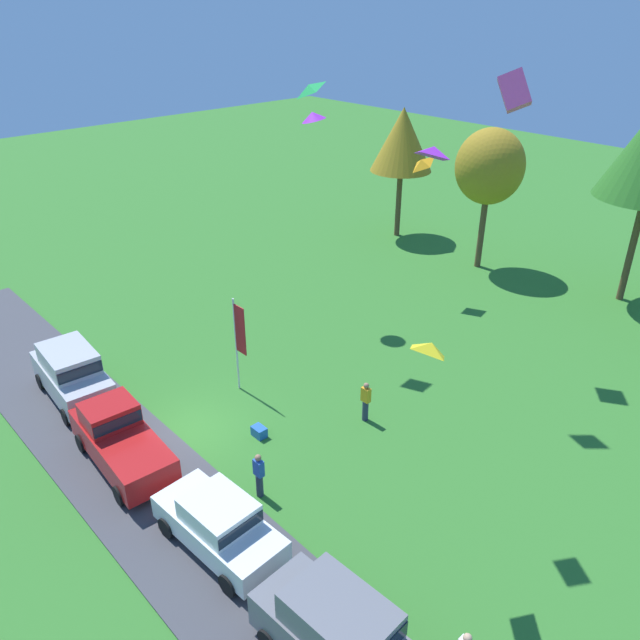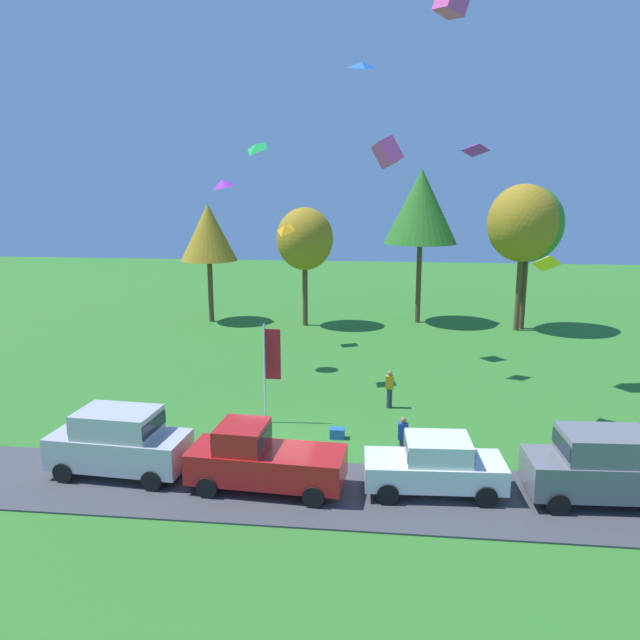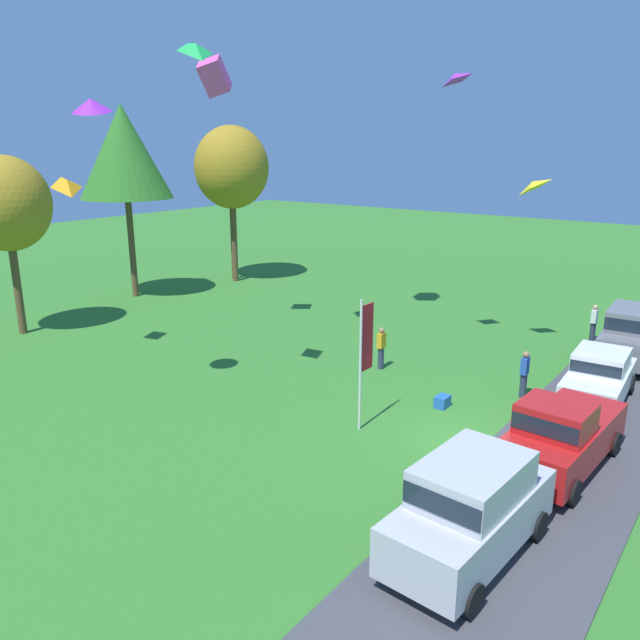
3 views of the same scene
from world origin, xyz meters
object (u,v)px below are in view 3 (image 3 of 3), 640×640
(kite_delta_mid_center, at_px, (91,105))
(car_suv_mid_row, at_px, (631,333))
(person_beside_suv, at_px, (381,348))
(tree_far_left, at_px, (232,168))
(tree_left_of_center, at_px, (6,204))
(person_watching_sky, at_px, (594,323))
(kite_box_trailing_tail, at_px, (214,76))
(car_suv_far_end, at_px, (471,505))
(flag_banner, at_px, (365,347))
(kite_diamond_high_right, at_px, (532,185))
(car_pickup_near_entrance, at_px, (561,435))
(person_on_lawn, at_px, (524,374))
(tree_far_right, at_px, (231,169))
(car_sedan_by_flagpole, at_px, (599,375))
(kite_diamond_over_trees, at_px, (196,48))
(kite_diamond_high_left, at_px, (67,184))
(tree_right_of_center, at_px, (124,152))
(kite_diamond_near_flag, at_px, (455,77))
(cooler_box, at_px, (442,402))

(kite_delta_mid_center, bearing_deg, car_suv_mid_row, -40.48)
(person_beside_suv, bearing_deg, tree_far_left, 62.25)
(tree_left_of_center, height_order, tree_far_left, tree_far_left)
(person_watching_sky, bearing_deg, kite_box_trailing_tail, 122.97)
(car_suv_far_end, relative_size, car_suv_mid_row, 1.01)
(person_watching_sky, distance_m, flag_banner, 14.27)
(kite_diamond_high_right, bearing_deg, car_pickup_near_entrance, -154.60)
(person_on_lawn, bearing_deg, tree_far_right, 69.12)
(person_watching_sky, distance_m, tree_far_right, 23.52)
(person_on_lawn, bearing_deg, car_sedan_by_flagpole, -66.43)
(car_sedan_by_flagpole, distance_m, kite_diamond_high_right, 8.33)
(car_sedan_by_flagpole, distance_m, kite_diamond_over_trees, 16.86)
(person_on_lawn, distance_m, flag_banner, 6.53)
(car_sedan_by_flagpole, height_order, kite_diamond_high_left, kite_diamond_high_left)
(person_on_lawn, relative_size, kite_diamond_high_left, 1.64)
(car_suv_mid_row, bearing_deg, person_beside_suv, 129.96)
(person_watching_sky, height_order, tree_left_of_center, tree_left_of_center)
(car_suv_far_end, height_order, car_suv_mid_row, same)
(person_beside_suv, bearing_deg, car_suv_mid_row, -50.04)
(car_suv_far_end, relative_size, tree_right_of_center, 0.44)
(tree_left_of_center, relative_size, kite_diamond_high_left, 7.92)
(person_on_lawn, height_order, tree_far_right, tree_far_right)
(kite_box_trailing_tail, distance_m, kite_delta_mid_center, 8.98)
(person_on_lawn, relative_size, kite_diamond_near_flag, 1.89)
(tree_far_left, distance_m, kite_delta_mid_center, 20.65)
(tree_left_of_center, distance_m, kite_diamond_high_right, 22.87)
(car_pickup_near_entrance, bearing_deg, kite_diamond_near_flag, 44.59)
(kite_box_trailing_tail, bearing_deg, person_watching_sky, -57.03)
(car_suv_far_end, height_order, car_sedan_by_flagpole, car_suv_far_end)
(car_suv_far_end, height_order, person_on_lawn, car_suv_far_end)
(tree_right_of_center, xyz_separation_m, kite_diamond_over_trees, (-8.37, -15.17, 3.21))
(tree_far_left, distance_m, kite_diamond_over_trees, 20.52)
(person_on_lawn, bearing_deg, kite_diamond_high_right, 21.55)
(tree_far_right, height_order, flag_banner, tree_far_right)
(tree_far_left, bearing_deg, car_pickup_near_entrance, -117.42)
(kite_box_trailing_tail, bearing_deg, kite_delta_mid_center, -159.02)
(car_suv_mid_row, height_order, kite_box_trailing_tail, kite_box_trailing_tail)
(car_pickup_near_entrance, height_order, person_on_lawn, car_pickup_near_entrance)
(cooler_box, distance_m, kite_diamond_over_trees, 13.73)
(car_suv_mid_row, height_order, tree_far_right, tree_far_right)
(flag_banner, xyz_separation_m, kite_box_trailing_tail, (4.51, 10.62, 8.75))
(tree_far_right, bearing_deg, flag_banner, -126.04)
(flag_banner, bearing_deg, kite_diamond_over_trees, 106.21)
(tree_far_right, bearing_deg, tree_far_left, -130.85)
(person_on_lawn, xyz_separation_m, tree_far_left, (8.08, 21.85, 6.34))
(person_on_lawn, bearing_deg, kite_diamond_over_trees, 129.16)
(person_beside_suv, bearing_deg, kite_diamond_high_left, 121.38)
(car_suv_mid_row, xyz_separation_m, person_watching_sky, (2.26, 1.95, -0.42))
(tree_far_left, height_order, kite_diamond_high_right, tree_far_left)
(cooler_box, bearing_deg, person_on_lawn, -37.32)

